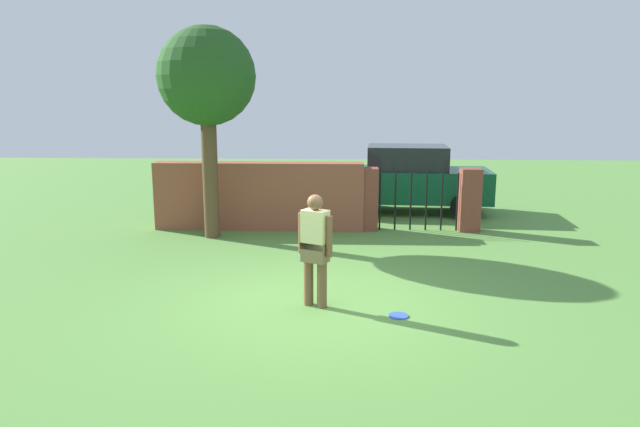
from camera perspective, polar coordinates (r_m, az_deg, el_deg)
The scene contains 7 objects.
ground_plane at distance 8.52m, azimuth -0.55°, elevation -8.82°, with size 40.00×40.00×0.00m, color #568C3D.
brick_wall at distance 13.15m, azimuth -5.97°, elevation 1.74°, with size 4.68×0.50×1.51m, color brown.
tree at distance 12.32m, azimuth -11.06°, elevation 12.79°, with size 2.01×2.01×4.37m.
person at distance 8.16m, azimuth -0.48°, elevation -3.14°, with size 0.49×0.36×1.62m.
fence_gate at distance 13.12m, azimuth 9.65°, elevation 1.36°, with size 2.70×0.44×1.40m.
car at distance 15.20m, azimuth 8.49°, elevation 3.38°, with size 4.30×2.13×1.72m.
frisbee_blue at distance 8.12m, azimuth 7.70°, elevation -9.91°, with size 0.27×0.27×0.02m, color blue.
Camera 1 is at (0.43, -7.99, 2.94)m, focal length 32.61 mm.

